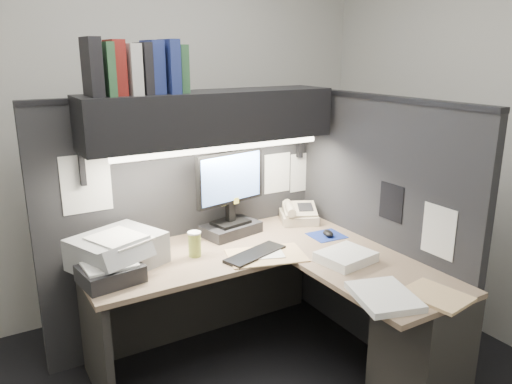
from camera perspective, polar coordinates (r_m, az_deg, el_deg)
wall_back at (r=3.69m, az=-12.01°, el=7.25°), size 3.50×0.04×2.70m
wall_right at (r=3.56m, az=25.25°, el=5.78°), size 0.04×3.00×2.70m
partition_back at (r=3.31m, az=-7.72°, el=-3.35°), size 1.90×0.06×1.60m
partition_right at (r=3.22m, az=13.63°, el=-4.21°), size 0.06×1.50×1.60m
desk at (r=2.90m, az=7.63°, el=-13.94°), size 1.70×1.53×0.73m
overhead_shelf at (r=3.02m, az=-5.17°, el=8.58°), size 1.55×0.34×0.30m
task_light_tube at (r=2.93m, az=-3.89°, el=5.00°), size 1.32×0.04×0.04m
monitor at (r=3.19m, az=-2.92°, el=-1.17°), size 0.50×0.29×0.55m
keyboard at (r=2.92m, az=-0.09°, el=-7.11°), size 0.43×0.25×0.02m
mousepad at (r=3.26m, az=8.06°, el=-4.95°), size 0.22×0.21×0.00m
mouse at (r=3.24m, az=8.24°, el=-4.69°), size 0.09×0.11×0.04m
telephone at (r=3.49m, az=4.90°, el=-2.56°), size 0.33×0.34×0.10m
coffee_cup at (r=2.92m, az=-7.02°, el=-6.02°), size 0.09×0.09×0.14m
printer at (r=2.86m, az=-15.56°, el=-6.51°), size 0.55×0.51×0.18m
notebook_stack at (r=2.70m, az=-16.30°, el=-8.95°), size 0.33×0.28×0.09m
open_folder at (r=2.92m, az=1.18°, el=-7.26°), size 0.51×0.40×0.01m
paper_stack_a at (r=2.88m, az=10.22°, el=-7.30°), size 0.32×0.28×0.06m
paper_stack_b at (r=2.51m, az=14.43°, el=-11.49°), size 0.35×0.40×0.03m
manila_stack at (r=2.61m, az=19.90°, el=-11.10°), size 0.27×0.33×0.02m
binder_row at (r=2.84m, az=-13.59°, el=13.63°), size 0.54×0.26×0.30m
pinned_papers at (r=3.09m, az=1.52°, el=0.36°), size 1.76×1.31×0.51m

